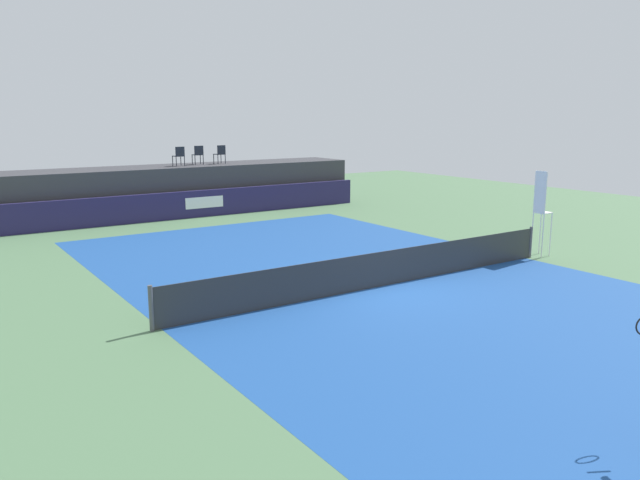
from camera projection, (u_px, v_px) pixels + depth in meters
ground_plane at (317, 265)px, 18.93m from camera, size 48.00×48.00×0.00m
court_inner at (380, 287)px, 16.49m from camera, size 12.00×22.00×0.00m
sponsor_wall at (186, 205)px, 27.35m from camera, size 18.00×0.22×1.20m
spectator_platform at (171, 190)px, 28.71m from camera, size 18.00×2.80×2.20m
spectator_chair_far_left at (179, 155)px, 28.29m from camera, size 0.46×0.46×0.89m
spectator_chair_left at (198, 154)px, 29.22m from camera, size 0.47×0.47×0.89m
spectator_chair_center at (220, 153)px, 29.66m from camera, size 0.48×0.48×0.89m
umpire_chair at (541, 208)px, 19.80m from camera, size 0.44×0.44×2.76m
tennis_net at (380, 269)px, 16.39m from camera, size 12.40×0.02×0.95m
net_post_near at (151, 308)px, 12.99m from camera, size 0.10×0.10×1.00m
net_post_far at (530, 242)px, 19.78m from camera, size 0.10×0.10×1.00m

